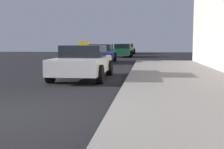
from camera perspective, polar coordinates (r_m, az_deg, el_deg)
The scene contains 6 objects.
ground_plane at distance 6.08m, azimuth -19.94°, elevation -7.27°, with size 80.00×80.00×0.00m, color black.
sidewalk at distance 5.60m, azimuth 20.22°, elevation -7.61°, with size 4.00×32.00×0.15m, color gray.
car_white at distance 11.49m, azimuth -5.48°, elevation 2.41°, with size 1.92×4.12×1.43m.
car_blue at distance 21.18m, azimuth -2.19°, elevation 4.06°, with size 1.97×4.47×1.27m.
car_green at distance 29.63m, azimuth 2.01°, elevation 4.61°, with size 1.92×4.11×1.27m.
car_yellow at distance 37.97m, azimuth 2.80°, elevation 4.91°, with size 2.05×4.49×1.27m.
Camera 1 is at (2.67, -5.29, 1.36)m, focal length 48.20 mm.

